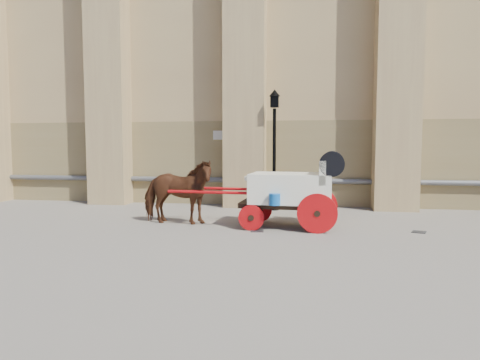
# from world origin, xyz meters

# --- Properties ---
(ground) EXTENTS (90.00, 90.00, 0.00)m
(ground) POSITION_xyz_m (0.00, 0.00, 0.00)
(ground) COLOR #6F665B
(ground) RESTS_ON ground
(horse) EXTENTS (2.11, 1.03, 1.75)m
(horse) POSITION_xyz_m (-2.30, -0.03, 0.88)
(horse) COLOR #5B2F17
(horse) RESTS_ON ground
(carriage) EXTENTS (4.59, 1.65, 1.98)m
(carriage) POSITION_xyz_m (0.91, 0.01, 1.07)
(carriage) COLOR black
(carriage) RESTS_ON ground
(street_lamp) EXTENTS (0.37, 0.37, 3.95)m
(street_lamp) POSITION_xyz_m (0.07, 2.97, 2.11)
(street_lamp) COLOR black
(street_lamp) RESTS_ON ground
(drain_grate_near) EXTENTS (0.34, 0.34, 0.01)m
(drain_grate_near) POSITION_xyz_m (-0.04, -0.64, 0.01)
(drain_grate_near) COLOR black
(drain_grate_near) RESTS_ON ground
(drain_grate_far) EXTENTS (0.41, 0.41, 0.01)m
(drain_grate_far) POSITION_xyz_m (3.91, -0.13, 0.01)
(drain_grate_far) COLOR black
(drain_grate_far) RESTS_ON ground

